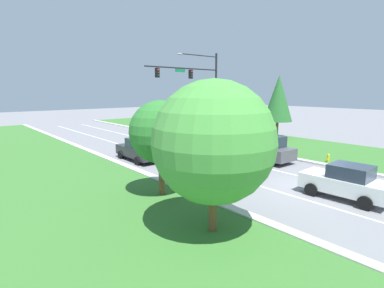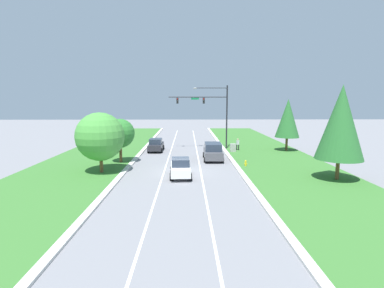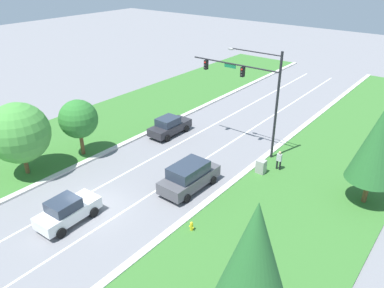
{
  "view_description": "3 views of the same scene",
  "coord_description": "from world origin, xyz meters",
  "px_view_note": "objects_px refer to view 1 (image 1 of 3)",
  "views": [
    {
      "loc": [
        -15.29,
        -7.94,
        5.38
      ],
      "look_at": [
        -1.43,
        8.7,
        1.51
      ],
      "focal_mm": 28.0,
      "sensor_mm": 36.0,
      "label": 1
    },
    {
      "loc": [
        0.49,
        -28.38,
        6.94
      ],
      "look_at": [
        1.09,
        9.96,
        1.32
      ],
      "focal_mm": 28.0,
      "sensor_mm": 36.0,
      "label": 2
    },
    {
      "loc": [
        17.97,
        -12.1,
        15.23
      ],
      "look_at": [
        1.5,
        8.94,
        1.88
      ],
      "focal_mm": 35.0,
      "sensor_mm": 36.0,
      "label": 3
    }
  ],
  "objects_px": {
    "graphite_suv": "(262,148)",
    "conifer_far_right_tree": "(278,98)",
    "pedestrian": "(235,135)",
    "utility_cabinet": "(239,141)",
    "oak_near_left_tree": "(214,142)",
    "traffic_signal_mast": "(199,85)",
    "charcoal_sedan": "(139,149)",
    "oak_far_left_tree": "(161,132)",
    "white_sedan": "(346,182)",
    "fire_hydrant": "(328,159)"
  },
  "relations": [
    {
      "from": "graphite_suv",
      "to": "conifer_far_right_tree",
      "type": "height_order",
      "value": "conifer_far_right_tree"
    },
    {
      "from": "pedestrian",
      "to": "graphite_suv",
      "type": "bearing_deg",
      "value": 57.75
    },
    {
      "from": "utility_cabinet",
      "to": "oak_near_left_tree",
      "type": "bearing_deg",
      "value": -141.88
    },
    {
      "from": "utility_cabinet",
      "to": "pedestrian",
      "type": "height_order",
      "value": "pedestrian"
    },
    {
      "from": "traffic_signal_mast",
      "to": "graphite_suv",
      "type": "distance_m",
      "value": 9.32
    },
    {
      "from": "charcoal_sedan",
      "to": "oak_far_left_tree",
      "type": "height_order",
      "value": "oak_far_left_tree"
    },
    {
      "from": "pedestrian",
      "to": "oak_near_left_tree",
      "type": "distance_m",
      "value": 19.96
    },
    {
      "from": "white_sedan",
      "to": "utility_cabinet",
      "type": "xyz_separation_m",
      "value": [
        6.75,
        12.95,
        -0.3
      ]
    },
    {
      "from": "utility_cabinet",
      "to": "conifer_far_right_tree",
      "type": "height_order",
      "value": "conifer_far_right_tree"
    },
    {
      "from": "traffic_signal_mast",
      "to": "graphite_suv",
      "type": "relative_size",
      "value": 1.82
    },
    {
      "from": "charcoal_sedan",
      "to": "traffic_signal_mast",
      "type": "bearing_deg",
      "value": 13.25
    },
    {
      "from": "charcoal_sedan",
      "to": "graphite_suv",
      "type": "height_order",
      "value": "graphite_suv"
    },
    {
      "from": "white_sedan",
      "to": "fire_hydrant",
      "type": "relative_size",
      "value": 5.96
    },
    {
      "from": "utility_cabinet",
      "to": "oak_far_left_tree",
      "type": "relative_size",
      "value": 0.23
    },
    {
      "from": "fire_hydrant",
      "to": "utility_cabinet",
      "type": "bearing_deg",
      "value": 90.01
    },
    {
      "from": "traffic_signal_mast",
      "to": "pedestrian",
      "type": "bearing_deg",
      "value": -22.51
    },
    {
      "from": "charcoal_sedan",
      "to": "oak_near_left_tree",
      "type": "height_order",
      "value": "oak_near_left_tree"
    },
    {
      "from": "graphite_suv",
      "to": "pedestrian",
      "type": "xyz_separation_m",
      "value": [
        3.98,
        6.4,
        -0.07
      ]
    },
    {
      "from": "traffic_signal_mast",
      "to": "fire_hydrant",
      "type": "height_order",
      "value": "traffic_signal_mast"
    },
    {
      "from": "traffic_signal_mast",
      "to": "utility_cabinet",
      "type": "height_order",
      "value": "traffic_signal_mast"
    },
    {
      "from": "utility_cabinet",
      "to": "fire_hydrant",
      "type": "height_order",
      "value": "utility_cabinet"
    },
    {
      "from": "traffic_signal_mast",
      "to": "oak_far_left_tree",
      "type": "relative_size",
      "value": 1.82
    },
    {
      "from": "traffic_signal_mast",
      "to": "graphite_suv",
      "type": "height_order",
      "value": "traffic_signal_mast"
    },
    {
      "from": "utility_cabinet",
      "to": "oak_far_left_tree",
      "type": "xyz_separation_m",
      "value": [
        -13.56,
        -6.62,
        2.73
      ]
    },
    {
      "from": "oak_near_left_tree",
      "to": "graphite_suv",
      "type": "bearing_deg",
      "value": 28.88
    },
    {
      "from": "pedestrian",
      "to": "utility_cabinet",
      "type": "bearing_deg",
      "value": 56.85
    },
    {
      "from": "charcoal_sedan",
      "to": "conifer_far_right_tree",
      "type": "bearing_deg",
      "value": 0.19
    },
    {
      "from": "traffic_signal_mast",
      "to": "fire_hydrant",
      "type": "relative_size",
      "value": 12.85
    },
    {
      "from": "oak_near_left_tree",
      "to": "fire_hydrant",
      "type": "bearing_deg",
      "value": 9.86
    },
    {
      "from": "white_sedan",
      "to": "utility_cabinet",
      "type": "height_order",
      "value": "white_sedan"
    },
    {
      "from": "fire_hydrant",
      "to": "oak_far_left_tree",
      "type": "relative_size",
      "value": 0.14
    },
    {
      "from": "charcoal_sedan",
      "to": "oak_near_left_tree",
      "type": "xyz_separation_m",
      "value": [
        -3.95,
        -12.4,
        2.66
      ]
    },
    {
      "from": "traffic_signal_mast",
      "to": "pedestrian",
      "type": "xyz_separation_m",
      "value": [
        3.62,
        -1.5,
        -5.01
      ]
    },
    {
      "from": "white_sedan",
      "to": "conifer_far_right_tree",
      "type": "xyz_separation_m",
      "value": [
        14.28,
        13.9,
        3.63
      ]
    },
    {
      "from": "traffic_signal_mast",
      "to": "utility_cabinet",
      "type": "relative_size",
      "value": 7.78
    },
    {
      "from": "fire_hydrant",
      "to": "oak_near_left_tree",
      "type": "relative_size",
      "value": 0.12
    },
    {
      "from": "oak_far_left_tree",
      "to": "oak_near_left_tree",
      "type": "bearing_deg",
      "value": -100.15
    },
    {
      "from": "graphite_suv",
      "to": "pedestrian",
      "type": "relative_size",
      "value": 2.93
    },
    {
      "from": "oak_near_left_tree",
      "to": "white_sedan",
      "type": "bearing_deg",
      "value": -12.19
    },
    {
      "from": "charcoal_sedan",
      "to": "graphite_suv",
      "type": "bearing_deg",
      "value": -39.56
    },
    {
      "from": "graphite_suv",
      "to": "traffic_signal_mast",
      "type": "bearing_deg",
      "value": 88.46
    },
    {
      "from": "conifer_far_right_tree",
      "to": "oak_far_left_tree",
      "type": "xyz_separation_m",
      "value": [
        -21.08,
        -7.57,
        -1.2
      ]
    },
    {
      "from": "traffic_signal_mast",
      "to": "oak_far_left_tree",
      "type": "height_order",
      "value": "traffic_signal_mast"
    },
    {
      "from": "pedestrian",
      "to": "oak_far_left_tree",
      "type": "xyz_separation_m",
      "value": [
        -14.41,
        -7.94,
        2.37
      ]
    },
    {
      "from": "graphite_suv",
      "to": "conifer_far_right_tree",
      "type": "distance_m",
      "value": 12.73
    },
    {
      "from": "graphite_suv",
      "to": "oak_near_left_tree",
      "type": "bearing_deg",
      "value": -150.03
    },
    {
      "from": "traffic_signal_mast",
      "to": "oak_far_left_tree",
      "type": "distance_m",
      "value": 14.57
    },
    {
      "from": "charcoal_sedan",
      "to": "oak_far_left_tree",
      "type": "xyz_separation_m",
      "value": [
        -3.11,
        -7.72,
        2.45
      ]
    },
    {
      "from": "traffic_signal_mast",
      "to": "fire_hydrant",
      "type": "bearing_deg",
      "value": -76.58
    },
    {
      "from": "graphite_suv",
      "to": "white_sedan",
      "type": "bearing_deg",
      "value": -113.64
    }
  ]
}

